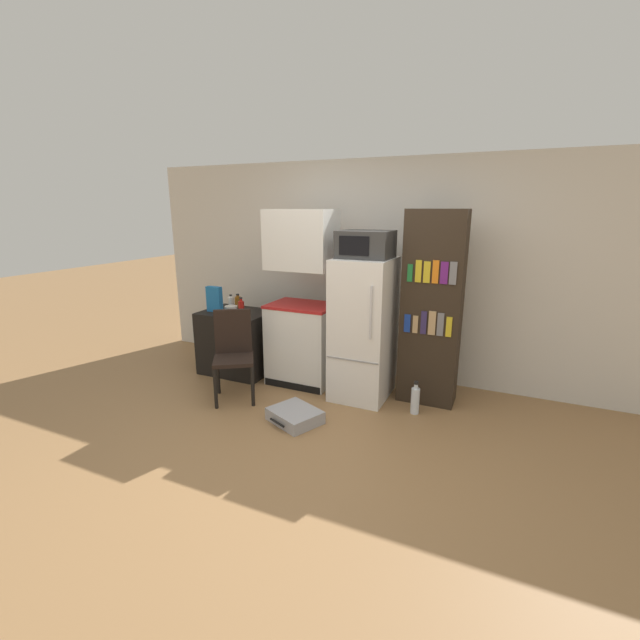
% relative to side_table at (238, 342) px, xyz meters
% --- Properties ---
extents(ground_plane, '(24.00, 24.00, 0.00)m').
position_rel_side_table_xyz_m(ground_plane, '(1.50, -1.29, -0.38)').
color(ground_plane, olive).
extents(wall_back, '(6.40, 0.10, 2.48)m').
position_rel_side_table_xyz_m(wall_back, '(1.70, 0.71, 0.86)').
color(wall_back, beige).
rests_on(wall_back, ground_plane).
extents(side_table, '(0.81, 0.61, 0.75)m').
position_rel_side_table_xyz_m(side_table, '(0.00, 0.00, 0.00)').
color(side_table, black).
rests_on(side_table, ground_plane).
extents(kitchen_hutch, '(0.73, 0.54, 1.93)m').
position_rel_side_table_xyz_m(kitchen_hutch, '(0.86, 0.04, 0.51)').
color(kitchen_hutch, silver).
rests_on(kitchen_hutch, ground_plane).
extents(refrigerator, '(0.56, 0.68, 1.46)m').
position_rel_side_table_xyz_m(refrigerator, '(1.60, -0.02, 0.36)').
color(refrigerator, white).
rests_on(refrigerator, ground_plane).
extents(microwave, '(0.52, 0.43, 0.27)m').
position_rel_side_table_xyz_m(microwave, '(1.60, -0.02, 1.22)').
color(microwave, '#333333').
rests_on(microwave, refrigerator).
extents(bookshelf, '(0.57, 0.33, 1.94)m').
position_rel_side_table_xyz_m(bookshelf, '(2.25, 0.14, 0.59)').
color(bookshelf, '#2D2319').
rests_on(bookshelf, ground_plane).
extents(bottle_amber_beer, '(0.08, 0.08, 0.16)m').
position_rel_side_table_xyz_m(bottle_amber_beer, '(-0.13, 0.22, 0.44)').
color(bottle_amber_beer, brown).
rests_on(bottle_amber_beer, side_table).
extents(bottle_milk_white, '(0.07, 0.07, 0.14)m').
position_rel_side_table_xyz_m(bottle_milk_white, '(-0.23, 0.23, 0.44)').
color(bottle_milk_white, white).
rests_on(bottle_milk_white, side_table).
extents(bottle_ketchup_red, '(0.07, 0.07, 0.21)m').
position_rel_side_table_xyz_m(bottle_ketchup_red, '(0.16, -0.12, 0.46)').
color(bottle_ketchup_red, '#AD1914').
rests_on(bottle_ketchup_red, side_table).
extents(bowl, '(0.15, 0.15, 0.04)m').
position_rel_side_table_xyz_m(bowl, '(-0.12, 0.06, 0.40)').
color(bowl, silver).
rests_on(bowl, side_table).
extents(cereal_box, '(0.19, 0.07, 0.30)m').
position_rel_side_table_xyz_m(cereal_box, '(-0.23, -0.10, 0.53)').
color(cereal_box, '#1E66A8').
rests_on(cereal_box, side_table).
extents(chair, '(0.55, 0.55, 0.93)m').
position_rel_side_table_xyz_m(chair, '(0.39, -0.61, 0.16)').
color(chair, black).
rests_on(chair, ground_plane).
extents(suitcase_large_flat, '(0.56, 0.52, 0.12)m').
position_rel_side_table_xyz_m(suitcase_large_flat, '(1.23, -0.86, -0.32)').
color(suitcase_large_flat, '#99999E').
rests_on(suitcase_large_flat, ground_plane).
extents(water_bottle_front, '(0.08, 0.08, 0.33)m').
position_rel_side_table_xyz_m(water_bottle_front, '(2.22, -0.22, -0.24)').
color(water_bottle_front, silver).
rests_on(water_bottle_front, ground_plane).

